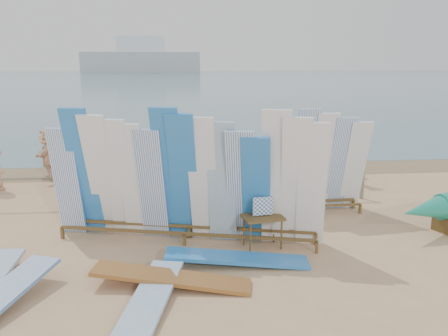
{
  "coord_description": "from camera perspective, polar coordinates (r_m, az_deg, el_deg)",
  "views": [
    {
      "loc": [
        0.86,
        -9.35,
        3.71
      ],
      "look_at": [
        2.04,
        2.21,
        1.15
      ],
      "focal_mm": 38.0,
      "sensor_mm": 36.0,
      "label": 1
    }
  ],
  "objects": [
    {
      "name": "side_surfboard_rack",
      "position": [
        12.08,
        11.69,
        0.23
      ],
      "size": [
        2.33,
        0.8,
        2.68
      ],
      "rotation": [
        0.0,
        0.0,
        0.02
      ],
      "color": "brown",
      "rests_on": "ground"
    },
    {
      "name": "flat_board_d",
      "position": [
        9.13,
        1.59,
        -11.54
      ],
      "size": [
        2.74,
        0.81,
        0.27
      ],
      "primitive_type": "cube",
      "rotation": [
        0.07,
        0.0,
        1.48
      ],
      "color": "blue",
      "rests_on": "ground"
    },
    {
      "name": "beachgoer_4",
      "position": [
        14.74,
        -7.06,
        1.4
      ],
      "size": [
        1.12,
        1.03,
        1.82
      ],
      "primitive_type": "imported",
      "rotation": [
        0.0,
        0.0,
        3.83
      ],
      "color": "#8C6042",
      "rests_on": "ground"
    },
    {
      "name": "beachgoer_11",
      "position": [
        16.55,
        -20.48,
        1.61
      ],
      "size": [
        0.63,
        1.57,
        1.65
      ],
      "primitive_type": "imported",
      "rotation": [
        0.0,
        0.0,
        4.8
      ],
      "color": "beige",
      "rests_on": "ground"
    },
    {
      "name": "ground",
      "position": [
        10.1,
        -10.42,
        -9.34
      ],
      "size": [
        160.0,
        160.0,
        0.0
      ],
      "primitive_type": "plane",
      "color": "tan",
      "rests_on": "ground"
    },
    {
      "name": "fence",
      "position": [
        12.76,
        -9.51,
        -1.7
      ],
      "size": [
        12.08,
        0.08,
        0.9
      ],
      "color": "#756D58",
      "rests_on": "ground"
    },
    {
      "name": "beachgoer_5",
      "position": [
        14.99,
        -0.97,
        1.62
      ],
      "size": [
        1.28,
        1.71,
        1.79
      ],
      "primitive_type": "imported",
      "rotation": [
        0.0,
        0.0,
        5.22
      ],
      "color": "beige",
      "rests_on": "ground"
    },
    {
      "name": "main_surfboard_rack",
      "position": [
        9.86,
        -4.59,
        -1.74
      ],
      "size": [
        5.75,
        2.08,
        2.9
      ],
      "rotation": [
        0.0,
        0.0,
        -0.25
      ],
      "color": "brown",
      "rests_on": "ground"
    },
    {
      "name": "vendor_table",
      "position": [
        9.84,
        4.65,
        -7.53
      ],
      "size": [
        0.89,
        0.7,
        1.08
      ],
      "rotation": [
        0.0,
        0.0,
        0.17
      ],
      "color": "brown",
      "rests_on": "ground"
    },
    {
      "name": "beach_chair_right",
      "position": [
        14.1,
        -7.81,
        -1.8
      ],
      "size": [
        0.83,
        0.84,
        0.93
      ],
      "rotation": [
        0.0,
        0.0,
        0.67
      ],
      "color": "red",
      "rests_on": "ground"
    },
    {
      "name": "beachgoer_extra_0",
      "position": [
        16.59,
        13.28,
        2.03
      ],
      "size": [
        1.12,
        0.89,
        1.62
      ],
      "primitive_type": "imported",
      "rotation": [
        0.0,
        0.0,
        5.76
      ],
      "color": "tan",
      "rests_on": "ground"
    },
    {
      "name": "beachgoer_9",
      "position": [
        16.7,
        5.74,
        2.85
      ],
      "size": [
        1.31,
        0.82,
        1.89
      ],
      "primitive_type": "imported",
      "rotation": [
        0.0,
        0.0,
        6.01
      ],
      "color": "tan",
      "rests_on": "ground"
    },
    {
      "name": "flat_board_c",
      "position": [
        8.38,
        -6.32,
        -13.94
      ],
      "size": [
        2.75,
        1.06,
        0.32
      ],
      "primitive_type": "cube",
      "rotation": [
        0.09,
        0.0,
        1.38
      ],
      "color": "#965E29",
      "rests_on": "ground"
    },
    {
      "name": "beachgoer_6",
      "position": [
        14.18,
        -5.61,
        0.99
      ],
      "size": [
        0.84,
        0.98,
        1.82
      ],
      "primitive_type": "imported",
      "rotation": [
        0.0,
        0.0,
        4.14
      ],
      "color": "tan",
      "rests_on": "ground"
    },
    {
      "name": "distant_ship",
      "position": [
        189.79,
        -9.95,
        12.75
      ],
      "size": [
        45.0,
        8.0,
        14.0
      ],
      "color": "#999EA3",
      "rests_on": "ocean"
    },
    {
      "name": "wet_sand_strip",
      "position": [
        16.99,
        -8.57,
        -0.32
      ],
      "size": [
        40.0,
        2.6,
        0.01
      ],
      "primitive_type": "cube",
      "color": "olive",
      "rests_on": "ground"
    },
    {
      "name": "ocean",
      "position": [
        137.4,
        -6.29,
        10.83
      ],
      "size": [
        320.0,
        240.0,
        0.02
      ],
      "primitive_type": "cube",
      "color": "#44697A",
      "rests_on": "ground"
    },
    {
      "name": "stroller",
      "position": [
        14.04,
        3.96,
        -1.0
      ],
      "size": [
        0.81,
        0.96,
        1.13
      ],
      "rotation": [
        0.0,
        0.0,
        0.34
      ],
      "color": "red",
      "rests_on": "ground"
    },
    {
      "name": "beachgoer_8",
      "position": [
        14.1,
        0.72,
        0.61
      ],
      "size": [
        0.83,
        0.84,
        1.64
      ],
      "primitive_type": "imported",
      "rotation": [
        0.0,
        0.0,
        0.81
      ],
      "color": "beige",
      "rests_on": "ground"
    },
    {
      "name": "beach_chair_left",
      "position": [
        13.72,
        -9.58,
        -2.33
      ],
      "size": [
        0.77,
        0.77,
        0.87
      ],
      "rotation": [
        0.0,
        0.0,
        -0.56
      ],
      "color": "red",
      "rests_on": "ground"
    },
    {
      "name": "beachgoer_10",
      "position": [
        15.36,
        14.65,
        1.47
      ],
      "size": [
        0.53,
        1.08,
        1.79
      ],
      "primitive_type": "imported",
      "rotation": [
        0.0,
        0.0,
        1.65
      ],
      "color": "#8C6042",
      "rests_on": "ground"
    },
    {
      "name": "flat_board_b",
      "position": [
        7.73,
        -9.08,
        -16.41
      ],
      "size": [
        1.13,
        2.76,
        0.22
      ],
      "primitive_type": "cube",
      "rotation": [
        0.05,
        0.0,
        -0.22
      ],
      "color": "#7FA7CC",
      "rests_on": "ground"
    }
  ]
}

